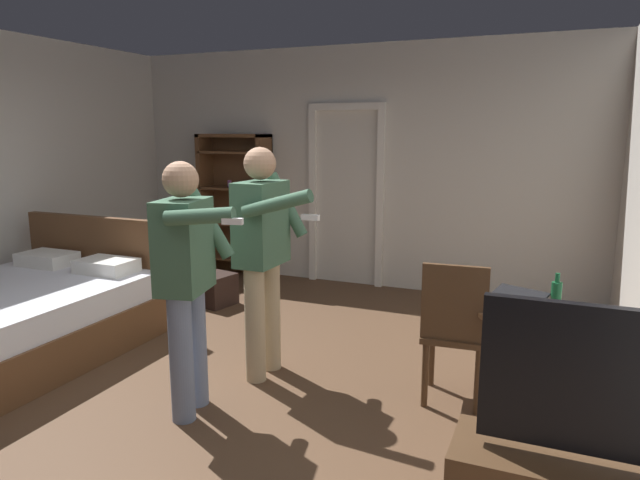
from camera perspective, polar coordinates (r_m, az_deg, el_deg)
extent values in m
plane|color=brown|center=(4.18, -12.85, -15.26)|extent=(7.23, 7.23, 0.00)
cube|color=beige|center=(6.76, 3.40, 7.28)|extent=(5.89, 0.12, 2.78)
cube|color=white|center=(6.90, -0.70, 4.33)|extent=(0.08, 0.08, 2.05)
cube|color=white|center=(6.61, 6.10, 3.97)|extent=(0.08, 0.08, 2.05)
cube|color=white|center=(6.70, 2.71, 13.25)|extent=(0.93, 0.08, 0.08)
cube|color=brown|center=(5.36, -28.47, -8.35)|extent=(1.64, 2.04, 0.35)
cube|color=white|center=(5.28, -28.75, -5.42)|extent=(1.58, 1.98, 0.22)
cube|color=brown|center=(5.90, -21.40, -2.68)|extent=(1.64, 0.08, 1.02)
cube|color=white|center=(5.96, -25.71, -1.71)|extent=(0.50, 0.34, 0.12)
cube|color=white|center=(5.45, -20.64, -2.44)|extent=(0.50, 0.34, 0.12)
cube|color=brown|center=(7.44, -11.35, 3.55)|extent=(0.06, 0.32, 1.78)
cube|color=brown|center=(7.00, -5.52, 3.25)|extent=(0.06, 0.32, 1.78)
cube|color=brown|center=(7.15, -8.73, 10.33)|extent=(0.91, 0.32, 0.04)
cube|color=brown|center=(7.34, -7.92, 3.56)|extent=(0.91, 0.02, 1.78)
cube|color=brown|center=(7.33, -8.38, -1.76)|extent=(0.85, 0.32, 0.03)
cube|color=brown|center=(7.24, -8.47, 1.67)|extent=(0.85, 0.32, 0.03)
cylinder|color=#5D3FC4|center=(7.35, -9.97, 2.22)|extent=(0.05, 0.05, 0.09)
cube|color=brown|center=(7.18, -8.58, 5.17)|extent=(0.85, 0.32, 0.03)
cylinder|color=#8A518D|center=(7.21, -9.08, 5.63)|extent=(0.05, 0.05, 0.08)
cube|color=brown|center=(7.15, -8.68, 8.71)|extent=(0.85, 0.32, 0.03)
cube|color=black|center=(2.51, 28.10, -12.77)|extent=(1.05, 0.05, 0.61)
cube|color=#457AC3|center=(2.54, 28.04, -12.50)|extent=(0.99, 0.01, 0.55)
cylinder|color=brown|center=(3.99, 20.05, -11.74)|extent=(0.08, 0.08, 0.67)
cylinder|color=brown|center=(4.12, 19.75, -15.85)|extent=(0.41, 0.41, 0.03)
cylinder|color=brown|center=(3.87, 20.39, -6.94)|extent=(0.69, 0.69, 0.03)
cube|color=black|center=(3.86, 19.98, -6.52)|extent=(0.38, 0.33, 0.02)
cube|color=black|center=(3.73, 19.29, -5.31)|extent=(0.37, 0.30, 0.06)
cube|color=navy|center=(3.73, 19.33, -5.29)|extent=(0.33, 0.26, 0.05)
cylinder|color=#15562E|center=(3.75, 22.61, -5.60)|extent=(0.06, 0.06, 0.23)
cylinder|color=#15562E|center=(3.72, 22.77, -3.52)|extent=(0.03, 0.03, 0.06)
cylinder|color=#4C331E|center=(4.24, 15.82, -11.70)|extent=(0.04, 0.04, 0.45)
cylinder|color=#4C331E|center=(4.26, 11.16, -11.35)|extent=(0.04, 0.04, 0.45)
cylinder|color=#4C331E|center=(3.93, 15.56, -13.57)|extent=(0.04, 0.04, 0.45)
cylinder|color=#4C331E|center=(3.95, 10.50, -13.17)|extent=(0.04, 0.04, 0.45)
cube|color=#4C331E|center=(4.00, 13.42, -9.20)|extent=(0.45, 0.45, 0.04)
cube|color=#4C331E|center=(3.75, 13.36, -6.20)|extent=(0.42, 0.07, 0.50)
cylinder|color=slate|center=(3.94, -12.41, -10.36)|extent=(0.15, 0.15, 0.83)
cylinder|color=slate|center=(3.75, -13.76, -11.54)|extent=(0.15, 0.15, 0.83)
cube|color=#3F664C|center=(3.64, -13.55, -0.58)|extent=(0.34, 0.44, 0.59)
sphere|color=tan|center=(3.59, -13.85, 5.94)|extent=(0.22, 0.22, 0.22)
cylinder|color=#3F664C|center=(3.79, -11.00, 1.59)|extent=(0.34, 0.16, 0.47)
cylinder|color=#3F664C|center=(3.32, -12.03, 2.32)|extent=(0.43, 0.18, 0.12)
cube|color=white|center=(3.23, -8.78, 1.88)|extent=(0.12, 0.06, 0.04)
cylinder|color=tan|center=(4.41, -4.98, -7.53)|extent=(0.15, 0.15, 0.86)
cylinder|color=tan|center=(4.22, -6.54, -8.46)|extent=(0.15, 0.15, 0.86)
cube|color=#3F664C|center=(4.14, -5.94, 1.67)|extent=(0.27, 0.43, 0.61)
sphere|color=tan|center=(4.09, -6.06, 7.66)|extent=(0.23, 0.23, 0.23)
cylinder|color=#3F664C|center=(4.28, -3.35, 3.54)|extent=(0.34, 0.10, 0.49)
cylinder|color=#3F664C|center=(3.78, -4.38, 3.63)|extent=(0.52, 0.10, 0.22)
cube|color=white|center=(3.65, -0.99, 2.28)|extent=(0.12, 0.04, 0.04)
cube|color=black|center=(6.21, -11.19, -4.73)|extent=(0.63, 0.47, 0.33)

